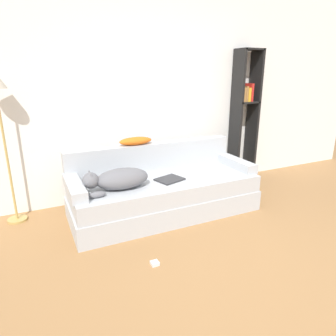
# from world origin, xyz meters

# --- Properties ---
(ground_plane) EXTENTS (20.00, 20.00, 0.00)m
(ground_plane) POSITION_xyz_m (0.00, 0.00, 0.00)
(ground_plane) COLOR #9E7042
(wall_back) EXTENTS (7.29, 0.06, 2.70)m
(wall_back) POSITION_xyz_m (0.00, 2.31, 1.35)
(wall_back) COLOR white
(wall_back) RESTS_ON ground_plane
(couch) EXTENTS (2.14, 0.86, 0.43)m
(couch) POSITION_xyz_m (-0.23, 1.56, 0.21)
(couch) COLOR #B2B7BC
(couch) RESTS_ON ground_plane
(couch_backrest) EXTENTS (2.10, 0.15, 0.33)m
(couch_backrest) POSITION_xyz_m (-0.23, 1.92, 0.60)
(couch_backrest) COLOR #B2B7BC
(couch_backrest) RESTS_ON couch
(couch_arm_left) EXTENTS (0.15, 0.67, 0.11)m
(couch_arm_left) POSITION_xyz_m (-1.22, 1.56, 0.48)
(couch_arm_left) COLOR #B2B7BC
(couch_arm_left) RESTS_ON couch
(couch_arm_right) EXTENTS (0.15, 0.67, 0.11)m
(couch_arm_right) POSITION_xyz_m (0.76, 1.56, 0.48)
(couch_arm_right) COLOR #B2B7BC
(couch_arm_right) RESTS_ON couch
(dog) EXTENTS (0.68, 0.32, 0.23)m
(dog) POSITION_xyz_m (-0.80, 1.46, 0.54)
(dog) COLOR slate
(dog) RESTS_ON couch
(laptop) EXTENTS (0.34, 0.30, 0.02)m
(laptop) POSITION_xyz_m (-0.20, 1.48, 0.44)
(laptop) COLOR #2D2D30
(laptop) RESTS_ON couch
(throw_pillow) EXTENTS (0.40, 0.16, 0.09)m
(throw_pillow) POSITION_xyz_m (-0.43, 1.93, 0.81)
(throw_pillow) COLOR orange
(throw_pillow) RESTS_ON couch_backrest
(bookshelf) EXTENTS (0.35, 0.26, 1.90)m
(bookshelf) POSITION_xyz_m (1.32, 2.13, 1.05)
(bookshelf) COLOR black
(bookshelf) RESTS_ON ground_plane
(power_adapter) EXTENTS (0.07, 0.07, 0.03)m
(power_adapter) POSITION_xyz_m (-0.73, 0.67, 0.01)
(power_adapter) COLOR silver
(power_adapter) RESTS_ON ground_plane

